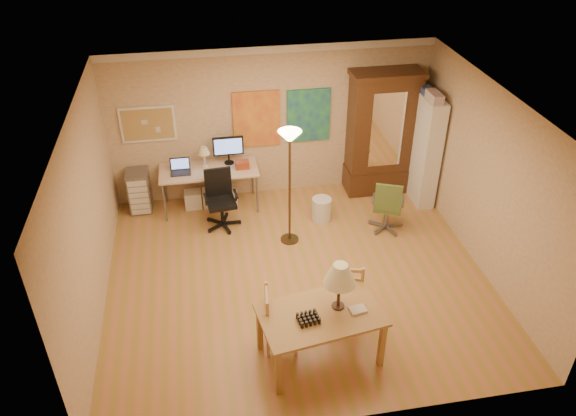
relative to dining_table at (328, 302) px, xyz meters
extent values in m
plane|color=#A7833B|center=(-0.07, 1.53, -0.86)|extent=(5.50, 5.50, 0.00)
cube|color=white|center=(-0.07, 3.99, 1.78)|extent=(5.50, 0.08, 0.12)
cube|color=tan|center=(-2.12, 4.00, 0.64)|extent=(0.90, 0.04, 0.62)
cube|color=yellow|center=(-0.32, 4.00, 0.59)|extent=(0.80, 0.04, 1.00)
cube|color=#225688|center=(0.58, 4.00, 0.59)|extent=(0.75, 0.04, 0.95)
cube|color=brown|center=(-0.08, -0.03, -0.16)|extent=(1.56, 1.08, 0.04)
cube|color=brown|center=(-0.67, -0.49, -0.52)|extent=(0.08, 0.08, 0.68)
cube|color=brown|center=(0.62, -0.29, -0.52)|extent=(0.08, 0.08, 0.68)
cube|color=brown|center=(-0.79, 0.23, -0.52)|extent=(0.08, 0.08, 0.68)
cube|color=brown|center=(0.51, 0.44, -0.52)|extent=(0.08, 0.08, 0.68)
cylinder|color=black|center=(0.15, 0.06, -0.13)|extent=(0.15, 0.15, 0.02)
cylinder|color=black|center=(0.15, 0.06, 0.06)|extent=(0.04, 0.04, 0.39)
cone|color=beige|center=(0.15, 0.06, 0.36)|extent=(0.39, 0.39, 0.27)
cube|color=beige|center=(0.36, -0.06, -0.12)|extent=(0.21, 0.17, 0.03)
cube|color=black|center=(-0.25, -0.12, -0.10)|extent=(0.30, 0.25, 0.08)
cube|color=#AA774D|center=(0.44, 0.68, -0.42)|extent=(0.52, 0.51, 0.04)
cube|color=#AA774D|center=(0.66, 0.80, -0.65)|extent=(0.05, 0.05, 0.42)
cube|color=#AA774D|center=(0.31, 0.90, -0.65)|extent=(0.05, 0.05, 0.42)
cube|color=#AA774D|center=(0.57, 0.47, -0.65)|extent=(0.05, 0.05, 0.42)
cube|color=#AA774D|center=(0.21, 0.56, -0.65)|extent=(0.05, 0.05, 0.42)
cube|color=#AA774D|center=(0.57, 0.47, -0.18)|extent=(0.05, 0.05, 0.48)
cube|color=#AA774D|center=(0.21, 0.56, -0.18)|extent=(0.05, 0.05, 0.48)
cube|color=#AA774D|center=(0.39, 0.52, -0.13)|extent=(0.36, 0.13, 0.05)
cube|color=#AA774D|center=(-0.52, 0.23, -0.43)|extent=(0.44, 0.46, 0.04)
cube|color=#AA774D|center=(-0.37, 0.03, -0.65)|extent=(0.04, 0.04, 0.41)
cube|color=#AA774D|center=(-0.33, 0.39, -0.65)|extent=(0.04, 0.04, 0.41)
cube|color=#AA774D|center=(-0.71, 0.07, -0.65)|extent=(0.04, 0.04, 0.41)
cube|color=#AA774D|center=(-0.67, 0.43, -0.65)|extent=(0.04, 0.04, 0.41)
cube|color=#AA774D|center=(-0.71, 0.07, -0.19)|extent=(0.04, 0.04, 0.48)
cube|color=#AA774D|center=(-0.67, 0.43, -0.19)|extent=(0.04, 0.04, 0.48)
cube|color=#AA774D|center=(-0.69, 0.25, -0.14)|extent=(0.07, 0.36, 0.05)
cylinder|color=#45331B|center=(-0.02, 2.44, -0.84)|extent=(0.29, 0.29, 0.03)
cylinder|color=#45331B|center=(-0.02, 2.44, 0.07)|extent=(0.04, 0.04, 1.82)
cone|color=#FFE0A5|center=(-0.02, 2.44, 1.00)|extent=(0.35, 0.35, 0.14)
cube|color=#CBAE94|center=(-1.20, 3.65, -0.12)|extent=(1.66, 0.72, 0.03)
cylinder|color=slate|center=(-1.98, 3.34, -0.50)|extent=(0.04, 0.04, 0.72)
cylinder|color=slate|center=(-0.42, 3.34, -0.50)|extent=(0.04, 0.04, 0.72)
cylinder|color=slate|center=(-1.98, 3.96, -0.50)|extent=(0.04, 0.04, 0.72)
cylinder|color=slate|center=(-0.42, 3.96, -0.50)|extent=(0.04, 0.04, 0.72)
cube|color=black|center=(-1.67, 3.60, -0.10)|extent=(0.33, 0.23, 0.02)
cube|color=black|center=(-1.67, 3.76, 0.01)|extent=(0.33, 0.06, 0.22)
cube|color=black|center=(-0.84, 3.80, 0.23)|extent=(0.52, 0.04, 0.33)
cone|color=beige|center=(-1.25, 3.75, 0.21)|extent=(0.21, 0.21, 0.12)
cube|color=beige|center=(-1.36, 3.49, -0.10)|extent=(0.26, 0.33, 0.01)
cube|color=#92381A|center=(-0.63, 3.60, -0.04)|extent=(0.23, 0.17, 0.12)
cube|color=white|center=(-1.51, 3.70, -0.70)|extent=(0.29, 0.25, 0.31)
cube|color=white|center=(-1.20, 3.70, -0.70)|extent=(0.29, 0.25, 0.31)
cube|color=silver|center=(-0.89, 3.70, -0.70)|extent=(0.29, 0.25, 0.31)
cylinder|color=black|center=(-1.05, 3.03, -0.62)|extent=(0.06, 0.06, 0.38)
cube|color=black|center=(-1.05, 3.03, -0.40)|extent=(0.50, 0.48, 0.07)
cube|color=black|center=(-1.07, 3.24, -0.12)|extent=(0.44, 0.09, 0.49)
cube|color=black|center=(-1.30, 3.00, -0.27)|extent=(0.07, 0.29, 0.03)
cube|color=black|center=(-0.81, 3.05, -0.27)|extent=(0.07, 0.29, 0.03)
cylinder|color=slate|center=(1.61, 2.50, -0.63)|extent=(0.05, 0.05, 0.36)
cube|color=#4C5F2B|center=(1.61, 2.50, -0.42)|extent=(0.57, 0.56, 0.06)
cube|color=#4C5F2B|center=(1.53, 2.31, -0.15)|extent=(0.40, 0.20, 0.47)
cube|color=slate|center=(1.82, 2.41, -0.29)|extent=(0.14, 0.27, 0.03)
cube|color=slate|center=(1.39, 2.59, -0.29)|extent=(0.14, 0.27, 0.03)
cube|color=slate|center=(-2.40, 3.79, -0.49)|extent=(0.37, 0.42, 0.74)
cube|color=silver|center=(-2.40, 3.57, -0.49)|extent=(0.32, 0.02, 0.63)
cube|color=#341D0E|center=(1.85, 3.77, 0.23)|extent=(1.14, 0.52, 2.17)
cube|color=#341D0E|center=(1.85, 3.77, -0.63)|extent=(1.18, 0.56, 0.43)
cube|color=white|center=(1.85, 3.50, 0.43)|extent=(0.57, 0.01, 1.34)
cube|color=#341D0E|center=(1.85, 3.77, 1.34)|extent=(1.22, 0.58, 0.08)
cube|color=white|center=(2.48, 3.29, 0.10)|extent=(0.29, 0.77, 1.93)
cube|color=#993333|center=(2.44, 3.15, -0.40)|extent=(0.17, 0.39, 0.23)
cube|color=#334C99|center=(2.44, 3.49, 0.74)|extent=(0.17, 0.27, 0.19)
cylinder|color=silver|center=(0.61, 2.93, -0.65)|extent=(0.33, 0.33, 0.41)
camera|label=1|loc=(-1.30, -4.75, 4.53)|focal=35.00mm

